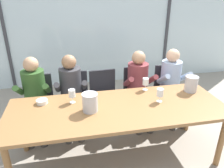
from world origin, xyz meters
The scene contains 21 objects.
ground centered at (0.00, 1.00, 0.00)m, with size 14.00×14.00×0.00m, color #9E9384.
window_glass_panel centered at (0.00, 2.60, 1.30)m, with size 7.81×0.03×2.60m, color silver.
window_mullion_left centered at (-1.76, 2.58, 1.30)m, with size 0.06×0.06×2.60m, color #38383D.
window_mullion_right centered at (1.76, 2.58, 1.30)m, with size 0.06×0.06×2.60m, color #38383D.
hillside_vineyard centered at (0.00, 6.66, 1.01)m, with size 13.81×2.40×2.03m, color #386633.
dining_table centered at (0.00, 0.00, 0.69)m, with size 2.61×0.96×0.76m.
chair_near_curtain centered at (-1.02, 0.88, 0.51)m, with size 0.45×0.45×0.88m.
chair_left_of_center centered at (-0.49, 0.92, 0.51)m, with size 0.48×0.48×0.88m.
chair_center centered at (-0.02, 0.88, 0.51)m, with size 0.47×0.47×0.88m.
chair_right_of_center centered at (0.55, 0.92, 0.51)m, with size 0.45×0.45×0.88m.
chair_near_window_right centered at (1.07, 0.89, 0.51)m, with size 0.50×0.50×0.88m.
person_olive_shirt centered at (-1.05, 0.75, 0.69)m, with size 0.47×0.62×1.20m.
person_charcoal_jacket centered at (-0.53, 0.75, 0.69)m, with size 0.46×0.61×1.20m.
person_maroon_top centered at (0.51, 0.75, 0.69)m, with size 0.47×0.62×1.20m.
person_pale_blue_shirt centered at (1.08, 0.75, 0.69)m, with size 0.47×0.62×1.20m.
ice_bucket_primary centered at (-0.33, -0.02, 0.87)m, with size 0.19×0.19×0.22m.
ice_bucket_secondary centered at (1.08, 0.23, 0.87)m, with size 0.18×0.18×0.22m.
tasting_bowl centered at (-0.89, 0.28, 0.79)m, with size 0.14×0.14×0.05m, color silver.
wine_glass_by_left_taster centered at (0.54, 0.03, 0.88)m, with size 0.08×0.08×0.17m.
wine_glass_near_bucket centered at (-0.52, 0.23, 0.88)m, with size 0.08×0.08×0.17m.
wine_glass_center_pour centered at (0.48, 0.39, 0.88)m, with size 0.08×0.08×0.17m.
Camera 1 is at (-0.52, -2.19, 2.07)m, focal length 34.79 mm.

